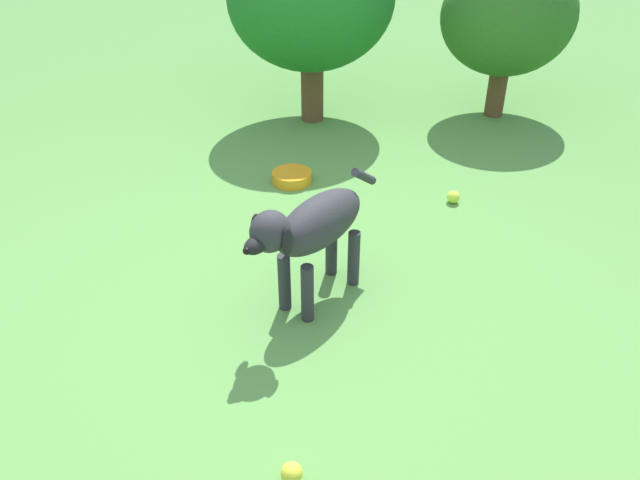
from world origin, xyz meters
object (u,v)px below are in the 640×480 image
(tennis_ball_0, at_px, (292,473))
(tennis_ball_1, at_px, (453,197))
(water_bowl, at_px, (292,177))
(dog, at_px, (313,228))

(tennis_ball_0, bearing_deg, tennis_ball_1, -133.35)
(tennis_ball_0, height_order, water_bowl, tennis_ball_0)
(dog, distance_m, water_bowl, 1.10)
(dog, height_order, tennis_ball_1, dog)
(tennis_ball_0, bearing_deg, dog, -112.13)
(dog, bearing_deg, tennis_ball_1, 176.81)
(tennis_ball_1, relative_size, water_bowl, 0.30)
(tennis_ball_0, height_order, tennis_ball_1, same)
(water_bowl, bearing_deg, tennis_ball_1, 146.32)
(dog, height_order, tennis_ball_0, dog)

